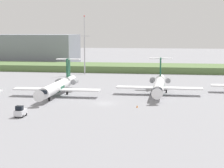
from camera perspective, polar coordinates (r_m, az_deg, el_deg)
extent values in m
plane|color=gray|center=(122.49, 1.25, -0.25)|extent=(500.00, 500.00, 0.00)
cube|color=#597542|center=(166.43, 3.20, 2.34)|extent=(320.00, 20.00, 2.64)
cylinder|color=white|center=(104.38, -7.81, -0.37)|extent=(2.70, 24.00, 2.70)
cone|color=white|center=(91.65, -10.17, -1.56)|extent=(2.70, 3.00, 2.70)
cone|color=white|center=(117.75, -5.90, 0.59)|extent=(2.30, 4.00, 2.29)
cube|color=black|center=(93.36, -9.81, -1.09)|extent=(2.02, 1.80, 0.90)
cylinder|color=#195138|center=(104.40, -7.81, -0.45)|extent=(2.76, 3.60, 2.76)
cube|color=white|center=(105.33, -11.04, -0.70)|extent=(11.00, 3.20, 0.36)
cube|color=white|center=(102.01, -4.78, -0.86)|extent=(11.00, 3.20, 0.36)
cube|color=#195138|center=(114.43, -6.30, 2.36)|extent=(0.36, 3.20, 5.20)
cube|color=white|center=(114.52, -6.28, 3.57)|extent=(6.80, 1.80, 0.24)
cylinder|color=gray|center=(113.72, -7.60, 0.41)|extent=(1.50, 3.40, 1.50)
cylinder|color=gray|center=(112.56, -5.40, 0.36)|extent=(1.50, 3.40, 1.50)
cylinder|color=gray|center=(97.57, -9.02, -1.83)|extent=(0.20, 0.20, 0.65)
cylinder|color=black|center=(97.66, -9.01, -2.15)|extent=(0.30, 0.90, 0.90)
cylinder|color=black|center=(107.49, -8.40, -1.22)|extent=(0.35, 0.90, 0.90)
cylinder|color=black|center=(106.45, -6.45, -1.28)|extent=(0.35, 0.90, 0.90)
cylinder|color=white|center=(107.05, 6.79, -0.15)|extent=(2.70, 24.00, 2.70)
cone|color=white|center=(93.70, 6.54, -1.28)|extent=(2.70, 3.00, 2.70)
cone|color=white|center=(120.92, 7.00, 0.76)|extent=(2.29, 4.00, 2.29)
cube|color=black|center=(95.50, 6.58, -0.82)|extent=(2.03, 1.80, 0.90)
cylinder|color=#195138|center=(107.07, 6.79, -0.23)|extent=(2.76, 3.60, 2.76)
cube|color=white|center=(106.48, 3.59, -0.48)|extent=(11.00, 3.20, 0.36)
cube|color=white|center=(106.14, 9.96, -0.61)|extent=(11.00, 3.20, 0.36)
cube|color=#195138|center=(117.52, 6.99, 2.49)|extent=(0.36, 3.20, 5.20)
cube|color=white|center=(117.62, 7.01, 3.67)|extent=(6.80, 1.80, 0.24)
cylinder|color=gray|center=(116.22, 5.83, 0.59)|extent=(1.50, 3.40, 1.50)
cylinder|color=gray|center=(116.10, 8.04, 0.55)|extent=(1.50, 3.40, 1.50)
cylinder|color=gray|center=(99.91, 6.65, -1.56)|extent=(0.20, 0.20, 0.65)
cylinder|color=black|center=(100.00, 6.64, -1.87)|extent=(0.30, 0.90, 0.90)
cylinder|color=black|center=(109.78, 5.82, -0.99)|extent=(0.35, 0.90, 0.90)
cylinder|color=black|center=(109.67, 7.81, -1.03)|extent=(0.35, 0.90, 0.90)
cylinder|color=#B2B2B7|center=(154.40, -3.96, 4.08)|extent=(0.50, 0.50, 14.36)
cylinder|color=#B2B2B7|center=(154.08, -4.00, 8.18)|extent=(0.28, 0.28, 7.73)
cube|color=#B2B2B7|center=(154.09, -3.99, 6.90)|extent=(4.40, 0.20, 0.20)
sphere|color=red|center=(154.16, -4.01, 9.71)|extent=(0.50, 0.50, 0.50)
cube|color=gray|center=(206.74, -13.07, 4.90)|extent=(57.10, 24.47, 14.76)
cube|color=silver|center=(81.17, -12.99, -4.00)|extent=(1.70, 3.20, 1.10)
cube|color=black|center=(80.46, -13.16, -3.38)|extent=(1.36, 1.10, 0.90)
cylinder|color=black|center=(80.68, -13.73, -4.49)|extent=(0.22, 0.60, 0.60)
cylinder|color=black|center=(80.14, -12.73, -4.54)|extent=(0.22, 0.60, 0.60)
cylinder|color=black|center=(82.42, -13.22, -4.22)|extent=(0.22, 0.60, 0.60)
cylinder|color=black|center=(81.89, -12.24, -4.26)|extent=(0.22, 0.60, 0.60)
cone|color=orange|center=(88.55, 3.63, -3.21)|extent=(0.44, 0.44, 0.55)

